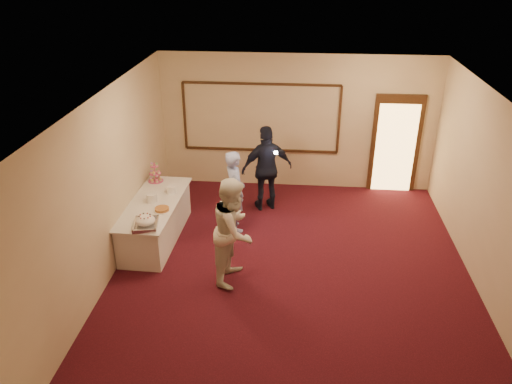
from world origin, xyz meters
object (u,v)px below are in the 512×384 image
guest (267,168)px  plate_stack_a (152,198)px  tart (162,209)px  woman (234,230)px  plate_stack_b (171,190)px  pavlova_tray (146,222)px  buffet_table (156,220)px  cupcake_stand (155,174)px  man (235,191)px

guest → plate_stack_a: bearing=14.5°
tart → woman: 1.59m
plate_stack_b → pavlova_tray: bearing=-95.4°
plate_stack_b → tart: 0.71m
pavlova_tray → woman: size_ratio=0.32×
buffet_table → guest: (1.98, 1.42, 0.51)m
woman → guest: guest is taller
cupcake_stand → plate_stack_a: 0.90m
plate_stack_a → tart: (0.27, -0.33, -0.05)m
plate_stack_a → tart: plate_stack_a is taller
buffet_table → plate_stack_a: plate_stack_a is taller
man → guest: guest is taller
plate_stack_b → tart: size_ratio=0.59×
tart → man: 1.44m
pavlova_tray → guest: (1.87, 2.29, 0.05)m
buffet_table → man: 1.57m
buffet_table → guest: bearing=35.7°
plate_stack_b → tart: bearing=-89.3°
cupcake_stand → plate_stack_a: size_ratio=2.22×
tart → pavlova_tray: bearing=-102.9°
pavlova_tray → plate_stack_b: 1.27m
cupcake_stand → plate_stack_a: bearing=-78.9°
pavlova_tray → plate_stack_a: pavlova_tray is taller
buffet_table → pavlova_tray: pavlova_tray is taller
pavlova_tray → cupcake_stand: bearing=100.1°
plate_stack_a → plate_stack_b: 0.46m
cupcake_stand → man: bearing=-13.6°
buffet_table → pavlova_tray: 0.99m
cupcake_stand → tart: bearing=-69.8°
pavlova_tray → guest: guest is taller
cupcake_stand → tart: 1.29m
plate_stack_b → guest: (1.75, 1.02, 0.06)m
plate_stack_a → cupcake_stand: bearing=101.1°
plate_stack_b → man: (1.20, 0.11, -0.03)m
buffet_table → man: man is taller
plate_stack_a → woman: woman is taller
man → guest: size_ratio=0.90×
pavlova_tray → plate_stack_a: size_ratio=2.92×
cupcake_stand → woman: size_ratio=0.24×
plate_stack_a → tart: size_ratio=0.67×
guest → man: bearing=38.8°
buffet_table → plate_stack_a: 0.47m
pavlova_tray → plate_stack_b: bearing=84.6°
guest → plate_stack_b: bearing=9.9°
buffet_table → plate_stack_b: (0.23, 0.39, 0.46)m
buffet_table → woman: woman is taller
cupcake_stand → man: size_ratio=0.27×
woman → tart: bearing=70.7°
plate_stack_a → tart: 0.43m
pavlova_tray → woman: 1.53m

